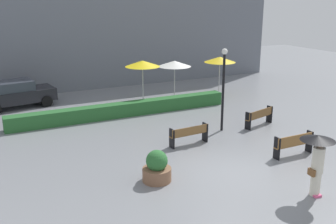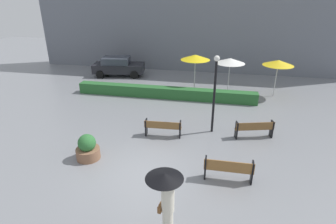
% 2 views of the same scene
% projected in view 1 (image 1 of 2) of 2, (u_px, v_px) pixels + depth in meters
% --- Properties ---
extents(ground_plane, '(60.00, 60.00, 0.00)m').
position_uv_depth(ground_plane, '(226.00, 172.00, 14.64)').
color(ground_plane, gray).
extents(bench_near_right, '(1.85, 0.34, 0.91)m').
position_uv_depth(bench_near_right, '(294.00, 143.00, 15.98)').
color(bench_near_right, olive).
rests_on(bench_near_right, ground).
extents(bench_far_right, '(1.89, 0.80, 0.86)m').
position_uv_depth(bench_far_right, '(260.00, 116.00, 19.70)').
color(bench_far_right, brown).
rests_on(bench_far_right, ground).
extents(bench_mid_center, '(1.84, 0.47, 0.84)m').
position_uv_depth(bench_mid_center, '(189.00, 134.00, 17.19)').
color(bench_mid_center, brown).
rests_on(bench_mid_center, ground).
extents(pedestrian_with_umbrella, '(1.09, 1.09, 2.06)m').
position_uv_depth(pedestrian_with_umbrella, '(317.00, 155.00, 12.54)').
color(pedestrian_with_umbrella, silver).
rests_on(pedestrian_with_umbrella, ground).
extents(planter_pot, '(1.01, 1.01, 1.14)m').
position_uv_depth(planter_pot, '(157.00, 168.00, 13.81)').
color(planter_pot, brown).
rests_on(planter_pot, ground).
extents(lamp_post, '(0.28, 0.28, 3.94)m').
position_uv_depth(lamp_post, '(223.00, 81.00, 18.53)').
color(lamp_post, black).
rests_on(lamp_post, ground).
extents(patio_umbrella_yellow, '(2.02, 2.02, 2.67)m').
position_uv_depth(patio_umbrella_yellow, '(143.00, 64.00, 22.92)').
color(patio_umbrella_yellow, silver).
rests_on(patio_umbrella_yellow, ground).
extents(patio_umbrella_white, '(2.04, 2.04, 2.41)m').
position_uv_depth(patio_umbrella_white, '(175.00, 64.00, 24.46)').
color(patio_umbrella_white, silver).
rests_on(patio_umbrella_white, ground).
extents(patio_umbrella_yellow_far, '(2.00, 2.00, 2.51)m').
position_uv_depth(patio_umbrella_yellow_far, '(220.00, 60.00, 25.45)').
color(patio_umbrella_yellow_far, silver).
rests_on(patio_umbrella_yellow_far, ground).
extents(hedge_strip, '(12.10, 0.70, 0.73)m').
position_uv_depth(hedge_strip, '(124.00, 109.00, 21.39)').
color(hedge_strip, '#28602D').
rests_on(hedge_strip, ground).
extents(building_facade, '(28.00, 1.20, 9.77)m').
position_uv_depth(building_facade, '(95.00, 17.00, 27.03)').
color(building_facade, slate).
rests_on(building_facade, ground).
extents(parked_car, '(4.41, 2.47, 1.57)m').
position_uv_depth(parked_car, '(16.00, 94.00, 22.97)').
color(parked_car, black).
rests_on(parked_car, ground).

